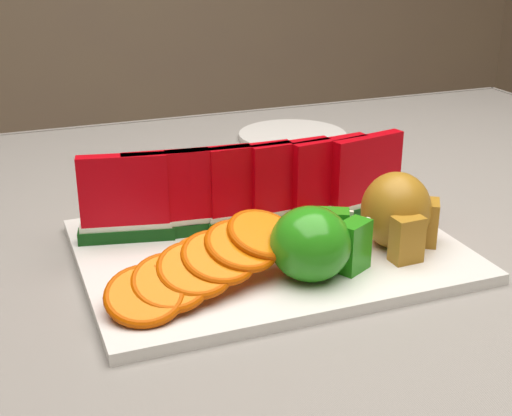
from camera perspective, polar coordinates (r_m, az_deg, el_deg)
name	(u,v)px	position (r m, az deg, el deg)	size (l,w,h in m)	color
table	(246,300)	(0.90, -0.83, -7.39)	(1.40, 0.90, 0.75)	#512E21
tablecloth	(245,256)	(0.87, -0.85, -3.82)	(1.53, 1.03, 0.20)	gray
platter	(268,250)	(0.78, 0.99, -3.38)	(0.40, 0.30, 0.01)	silver
apple_cluster	(316,243)	(0.71, 4.84, -2.83)	(0.11, 0.09, 0.07)	#16800E
pear_cluster	(399,213)	(0.78, 11.33, -0.38)	(0.10, 0.10, 0.08)	#9B5E15
side_plate	(293,136)	(1.20, 2.94, 5.78)	(0.22, 0.22, 0.01)	silver
watermelon_row	(250,189)	(0.80, -0.46, 1.53)	(0.39, 0.07, 0.10)	#0A3C0E
orange_fan_front	(207,263)	(0.68, -3.94, -4.42)	(0.22, 0.13, 0.06)	#F24F00
orange_fan_back	(214,193)	(0.87, -3.38, 1.22)	(0.30, 0.12, 0.05)	#F24F00
tangerine_segments	(259,235)	(0.77, 0.25, -2.16)	(0.20, 0.07, 0.02)	orange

